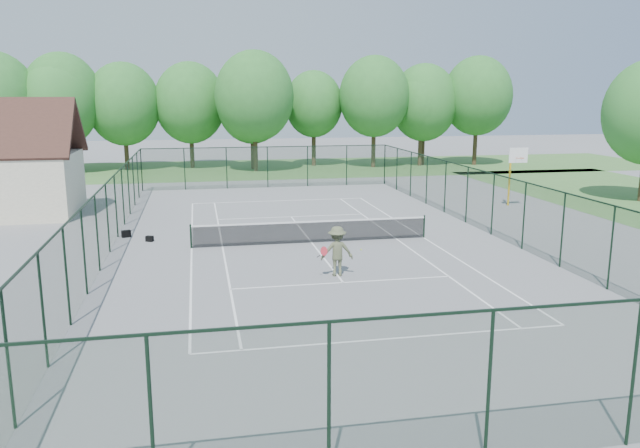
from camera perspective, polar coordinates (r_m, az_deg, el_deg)
The scene contains 10 objects.
ground at distance 29.03m, azimuth -0.77°, elevation -1.72°, with size 140.00×140.00×0.00m, color gray.
grass_far at distance 58.38m, azimuth -6.12°, elevation 5.05°, with size 80.00×16.00×0.01m, color #4E803C.
court_lines at distance 29.03m, azimuth -0.77°, elevation -1.71°, with size 11.05×23.85×0.01m.
tennis_net at distance 28.90m, azimuth -0.77°, elevation -0.61°, with size 11.08×0.08×1.10m.
fence_enclosure at distance 28.70m, azimuth -0.77°, elevation 1.31°, with size 18.05×36.05×3.02m.
tree_line_far at distance 57.99m, azimuth -6.25°, elevation 10.93°, with size 39.40×6.40×9.70m.
basketball_goal at distance 39.76m, azimuth 17.35°, elevation 5.17°, with size 1.20×1.43×3.65m.
sports_bag_a at distance 31.54m, azimuth -17.30°, elevation -0.86°, with size 0.42×0.25×0.34m, color black.
sports_bag_b at distance 30.32m, azimuth -15.31°, elevation -1.31°, with size 0.34×0.21×0.26m, color black.
tennis_player at distance 23.62m, azimuth 1.57°, elevation -2.49°, with size 1.95×0.83×1.91m.
Camera 1 is at (-5.09, -27.76, 6.77)m, focal length 35.00 mm.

